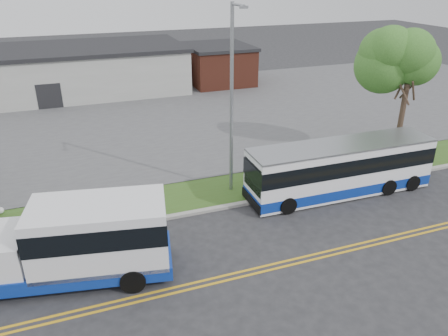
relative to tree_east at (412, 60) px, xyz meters
name	(u,v)px	position (x,y,z in m)	size (l,w,h in m)	color
ground	(192,227)	(-14.00, -3.00, -6.20)	(140.00, 140.00, 0.00)	#28282B
lane_line_north	(220,277)	(-14.00, -6.85, -6.20)	(70.00, 0.12, 0.01)	gold
lane_line_south	(223,281)	(-14.00, -7.15, -6.20)	(70.00, 0.12, 0.01)	gold
curb	(186,214)	(-14.00, -1.90, -6.13)	(80.00, 0.30, 0.15)	#9E9B93
verge	(177,198)	(-14.00, -0.10, -6.15)	(80.00, 3.30, 0.10)	#37501A
parking_lot	(132,118)	(-14.00, 14.00, -6.15)	(80.00, 25.00, 0.10)	#4C4C4F
commercial_building	(47,72)	(-20.00, 24.00, -4.02)	(25.40, 10.40, 4.35)	#9E9E99
brick_wing	(218,64)	(-3.50, 23.00, -4.24)	(6.30, 7.30, 3.90)	brown
tree_east	(412,60)	(0.00, 0.00, 0.00)	(5.20, 5.20, 8.33)	#3C2B20
streetlight_near	(232,96)	(-11.00, -0.27, -0.97)	(0.35, 1.53, 9.50)	gray
shuttle_bus	(79,240)	(-18.98, -4.95, -4.54)	(8.43, 4.04, 3.12)	navy
transit_bus	(340,168)	(-5.72, -2.40, -4.79)	(10.12, 2.56, 2.80)	white
grocery_bag_right	(0,210)	(-22.44, 1.25, -5.94)	(0.32, 0.32, 0.32)	white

